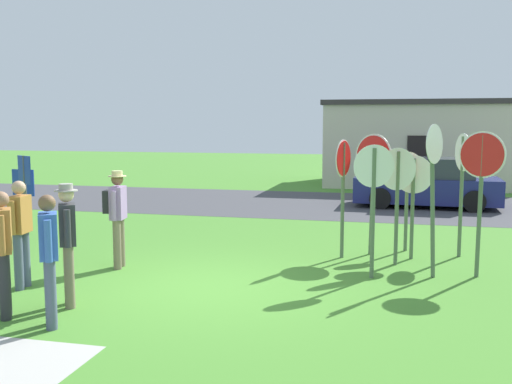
# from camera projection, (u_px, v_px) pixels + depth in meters

# --- Properties ---
(ground_plane) EXTENTS (80.00, 80.00, 0.00)m
(ground_plane) POSITION_uv_depth(u_px,v_px,m) (205.00, 289.00, 9.18)
(ground_plane) COLOR #47842D
(street_asphalt) EXTENTS (60.00, 6.40, 0.01)m
(street_asphalt) POSITION_uv_depth(u_px,v_px,m) (304.00, 203.00, 18.86)
(street_asphalt) COLOR #424247
(street_asphalt) RESTS_ON ground
(building_background) EXTENTS (7.72, 5.23, 3.47)m
(building_background) POSITION_uv_depth(u_px,v_px,m) (420.00, 143.00, 24.56)
(building_background) COLOR beige
(building_background) RESTS_ON ground
(parked_car_on_street) EXTENTS (4.34, 2.10, 1.51)m
(parked_car_on_street) POSITION_uv_depth(u_px,v_px,m) (428.00, 185.00, 18.08)
(parked_car_on_street) COLOR navy
(parked_car_on_street) RESTS_ON ground
(stop_sign_rear_left) EXTENTS (0.59, 0.21, 2.00)m
(stop_sign_rear_left) POSITION_uv_depth(u_px,v_px,m) (407.00, 185.00, 11.75)
(stop_sign_rear_left) COLOR #51664C
(stop_sign_rear_left) RESTS_ON ground
(stop_sign_leaning_left) EXTENTS (0.72, 0.13, 1.98)m
(stop_sign_leaning_left) POSITION_uv_depth(u_px,v_px,m) (413.00, 189.00, 11.03)
(stop_sign_leaning_left) COLOR #51664C
(stop_sign_leaning_left) RESTS_ON ground
(stop_sign_rear_right) EXTENTS (0.33, 0.60, 2.56)m
(stop_sign_rear_right) POSITION_uv_depth(u_px,v_px,m) (433.00, 176.00, 9.69)
(stop_sign_rear_right) COLOR #51664C
(stop_sign_rear_right) RESTS_ON ground
(stop_sign_center_cluster) EXTENTS (0.65, 0.30, 2.22)m
(stop_sign_center_cluster) POSITION_uv_depth(u_px,v_px,m) (373.00, 188.00, 9.64)
(stop_sign_center_cluster) COLOR #51664C
(stop_sign_center_cluster) RESTS_ON ground
(stop_sign_nearest) EXTENTS (0.22, 0.69, 2.27)m
(stop_sign_nearest) POSITION_uv_depth(u_px,v_px,m) (343.00, 178.00, 11.13)
(stop_sign_nearest) COLOR #51664C
(stop_sign_nearest) RESTS_ON ground
(stop_sign_leaning_right) EXTENTS (0.23, 0.69, 2.38)m
(stop_sign_leaning_right) POSITION_uv_depth(u_px,v_px,m) (462.00, 173.00, 11.20)
(stop_sign_leaning_right) COLOR #51664C
(stop_sign_leaning_right) RESTS_ON ground
(stop_sign_far_back) EXTENTS (0.64, 0.44, 2.13)m
(stop_sign_far_back) POSITION_uv_depth(u_px,v_px,m) (397.00, 185.00, 10.57)
(stop_sign_far_back) COLOR #51664C
(stop_sign_far_back) RESTS_ON ground
(stop_sign_tallest) EXTENTS (0.70, 0.38, 2.44)m
(stop_sign_tallest) POSITION_uv_depth(u_px,v_px,m) (481.00, 178.00, 9.71)
(stop_sign_tallest) COLOR #51664C
(stop_sign_tallest) RESTS_ON ground
(stop_sign_low_front) EXTENTS (0.73, 0.57, 2.37)m
(stop_sign_low_front) POSITION_uv_depth(u_px,v_px,m) (373.00, 171.00, 11.43)
(stop_sign_low_front) COLOR #51664C
(stop_sign_low_front) RESTS_ON ground
(person_on_left) EXTENTS (0.27, 0.57, 1.69)m
(person_on_left) POSITION_uv_depth(u_px,v_px,m) (21.00, 228.00, 9.11)
(person_on_left) COLOR #4C5670
(person_on_left) RESTS_ON ground
(person_near_signs) EXTENTS (0.41, 0.56, 1.74)m
(person_near_signs) POSITION_uv_depth(u_px,v_px,m) (117.00, 212.00, 10.40)
(person_near_signs) COLOR #7A6B56
(person_near_signs) RESTS_ON ground
(person_with_sunhat) EXTENTS (0.38, 0.50, 1.69)m
(person_with_sunhat) POSITION_uv_depth(u_px,v_px,m) (49.00, 253.00, 7.36)
(person_with_sunhat) COLOR #4C5670
(person_with_sunhat) RESTS_ON ground
(person_holding_notes) EXTENTS (0.38, 0.49, 1.69)m
(person_holding_notes) POSITION_uv_depth(u_px,v_px,m) (3.00, 247.00, 7.72)
(person_holding_notes) COLOR #2D2D33
(person_holding_notes) RESTS_ON ground
(person_in_teal) EXTENTS (0.38, 0.50, 1.74)m
(person_in_teal) POSITION_uv_depth(u_px,v_px,m) (68.00, 237.00, 8.20)
(person_in_teal) COLOR #7A6B56
(person_in_teal) RESTS_ON ground
(info_panel_leftmost) EXTENTS (0.60, 0.09, 1.53)m
(info_panel_leftmost) POSITION_uv_depth(u_px,v_px,m) (24.00, 191.00, 13.35)
(info_panel_leftmost) COLOR #4C4C51
(info_panel_leftmost) RESTS_ON ground
(info_panel_rightmost) EXTENTS (0.52, 0.34, 1.87)m
(info_panel_rightmost) POSITION_uv_depth(u_px,v_px,m) (25.00, 182.00, 12.74)
(info_panel_rightmost) COLOR #4C4C51
(info_panel_rightmost) RESTS_ON ground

